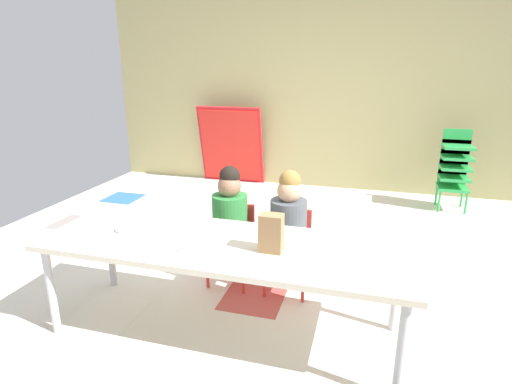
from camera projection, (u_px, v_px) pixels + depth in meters
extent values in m
cube|color=silver|center=(268.00, 271.00, 3.40)|extent=(5.79, 5.24, 0.02)
cube|color=#336BB2|center=(123.00, 198.00, 5.22)|extent=(0.43, 0.43, 0.00)
cube|color=gray|center=(75.00, 223.00, 4.40)|extent=(0.43, 0.43, 0.00)
cube|color=silver|center=(108.00, 313.00, 2.80)|extent=(0.43, 0.43, 0.00)
cube|color=#B24C47|center=(253.00, 298.00, 2.98)|extent=(0.43, 0.43, 0.00)
cube|color=silver|center=(217.00, 263.00, 3.51)|extent=(0.43, 0.43, 0.00)
cube|color=tan|center=(319.00, 83.00, 5.39)|extent=(5.79, 0.10, 2.77)
cube|color=beige|center=(223.00, 245.00, 2.45)|extent=(2.20, 0.73, 0.04)
cylinder|color=#B2B2B7|center=(51.00, 291.00, 2.53)|extent=(0.05, 0.05, 0.57)
cylinder|color=#B2B2B7|center=(401.00, 352.00, 1.99)|extent=(0.05, 0.05, 0.57)
cylinder|color=#B2B2B7|center=(111.00, 250.00, 3.08)|extent=(0.05, 0.05, 0.57)
cylinder|color=#B2B2B7|center=(396.00, 289.00, 2.55)|extent=(0.05, 0.05, 0.57)
cube|color=red|center=(231.00, 247.00, 3.11)|extent=(0.32, 0.30, 0.03)
cube|color=red|center=(237.00, 221.00, 3.21)|extent=(0.29, 0.02, 0.30)
cylinder|color=#2D7A38|center=(230.00, 220.00, 3.05)|extent=(0.29, 0.29, 0.38)
sphere|color=#8C664C|center=(229.00, 186.00, 2.97)|extent=(0.17, 0.17, 0.17)
sphere|color=black|center=(230.00, 176.00, 2.96)|extent=(0.15, 0.15, 0.15)
cylinder|color=red|center=(207.00, 270.00, 3.07)|extent=(0.02, 0.02, 0.28)
cylinder|color=red|center=(243.00, 275.00, 3.00)|extent=(0.02, 0.02, 0.28)
cylinder|color=red|center=(220.00, 255.00, 3.31)|extent=(0.02, 0.02, 0.28)
cylinder|color=red|center=(253.00, 260.00, 3.24)|extent=(0.02, 0.02, 0.28)
cube|color=red|center=(288.00, 254.00, 3.00)|extent=(0.32, 0.30, 0.03)
cube|color=red|center=(292.00, 227.00, 3.09)|extent=(0.29, 0.02, 0.30)
cylinder|color=#4C5156|center=(288.00, 226.00, 2.93)|extent=(0.27, 0.27, 0.38)
sphere|color=tan|center=(289.00, 191.00, 2.86)|extent=(0.17, 0.17, 0.17)
sphere|color=olive|center=(290.00, 181.00, 2.85)|extent=(0.15, 0.15, 0.15)
cylinder|color=red|center=(264.00, 278.00, 2.96)|extent=(0.02, 0.02, 0.28)
cylinder|color=red|center=(303.00, 283.00, 2.89)|extent=(0.02, 0.02, 0.28)
cylinder|color=red|center=(273.00, 262.00, 3.20)|extent=(0.02, 0.02, 0.28)
cylinder|color=red|center=(309.00, 267.00, 3.12)|extent=(0.02, 0.02, 0.28)
cube|color=green|center=(452.00, 188.00, 4.74)|extent=(0.32, 0.30, 0.03)
cube|color=green|center=(451.00, 177.00, 4.85)|extent=(0.30, 0.02, 0.18)
cube|color=green|center=(454.00, 178.00, 4.71)|extent=(0.32, 0.30, 0.03)
cube|color=green|center=(453.00, 167.00, 4.81)|extent=(0.30, 0.02, 0.18)
cube|color=green|center=(455.00, 168.00, 4.67)|extent=(0.32, 0.30, 0.03)
cube|color=green|center=(454.00, 157.00, 4.77)|extent=(0.30, 0.02, 0.18)
cube|color=green|center=(457.00, 157.00, 4.64)|extent=(0.32, 0.30, 0.03)
cube|color=green|center=(456.00, 147.00, 4.74)|extent=(0.30, 0.02, 0.18)
cube|color=green|center=(458.00, 147.00, 4.60)|extent=(0.32, 0.30, 0.03)
cube|color=green|center=(457.00, 137.00, 4.70)|extent=(0.30, 0.02, 0.18)
cylinder|color=green|center=(439.00, 201.00, 4.70)|extent=(0.02, 0.02, 0.26)
cylinder|color=green|center=(466.00, 203.00, 4.63)|extent=(0.02, 0.02, 0.26)
cylinder|color=green|center=(436.00, 194.00, 4.94)|extent=(0.02, 0.02, 0.26)
cylinder|color=green|center=(462.00, 196.00, 4.86)|extent=(0.02, 0.02, 0.26)
cube|color=red|center=(231.00, 145.00, 5.77)|extent=(0.90, 0.28, 1.09)
cube|color=red|center=(230.00, 146.00, 5.74)|extent=(0.83, 0.23, 0.99)
cube|color=#9E754C|center=(271.00, 233.00, 2.30)|extent=(0.13, 0.09, 0.22)
cylinder|color=white|center=(124.00, 231.00, 2.60)|extent=(0.18, 0.18, 0.01)
cylinder|color=white|center=(194.00, 248.00, 2.35)|extent=(0.18, 0.18, 0.01)
torus|color=white|center=(124.00, 228.00, 2.59)|extent=(0.11, 0.11, 0.03)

